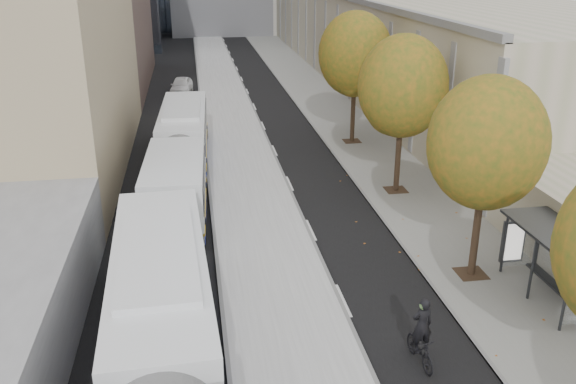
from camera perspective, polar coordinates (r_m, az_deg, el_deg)
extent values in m
cube|color=#A4A4A4|center=(42.79, -5.16, 5.82)|extent=(4.25, 150.00, 0.15)
cube|color=gray|center=(44.02, 5.34, 6.21)|extent=(4.75, 150.00, 0.08)
cube|color=#A4A182|center=(73.92, 8.69, 15.28)|extent=(18.00, 92.00, 8.00)
cube|color=#383A3F|center=(22.75, 23.84, -3.56)|extent=(1.90, 4.40, 0.10)
cylinder|color=#383A3F|center=(21.47, 24.52, -9.01)|extent=(0.10, 0.10, 2.40)
cube|color=silver|center=(23.63, 24.88, -6.12)|extent=(0.04, 4.00, 2.10)
cylinder|color=#2F2017|center=(23.75, 17.15, -3.88)|extent=(0.28, 0.28, 3.24)
sphere|color=#315217|center=(22.53, 18.12, 4.36)|extent=(4.20, 4.20, 4.20)
cylinder|color=#2F2017|center=(31.45, 10.24, 3.06)|extent=(0.28, 0.28, 3.38)
sphere|color=#315217|center=(30.51, 10.70, 9.70)|extent=(4.40, 4.40, 4.40)
cylinder|color=#2F2017|center=(39.70, 6.09, 7.19)|extent=(0.28, 0.28, 3.51)
sphere|color=#315217|center=(38.95, 6.31, 12.71)|extent=(4.60, 4.60, 4.60)
cube|color=black|center=(15.31, -11.73, -16.35)|extent=(3.61, 18.45, 1.10)
cube|color=silver|center=(33.20, -9.97, 3.56)|extent=(3.28, 18.00, 2.99)
cube|color=black|center=(33.04, -10.03, 4.46)|extent=(3.31, 17.29, 1.04)
cube|color=#0A6F45|center=(24.97, -10.03, -3.36)|extent=(1.89, 0.13, 1.15)
imported|color=black|center=(19.06, 12.25, -14.13)|extent=(0.65, 1.78, 1.04)
imported|color=black|center=(18.60, 12.45, -12.05)|extent=(0.68, 0.48, 1.76)
sphere|color=#527A3D|center=(18.25, 12.61, -10.32)|extent=(0.27, 0.27, 0.27)
imported|color=silver|center=(55.08, -9.94, 9.77)|extent=(2.19, 4.45, 1.46)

